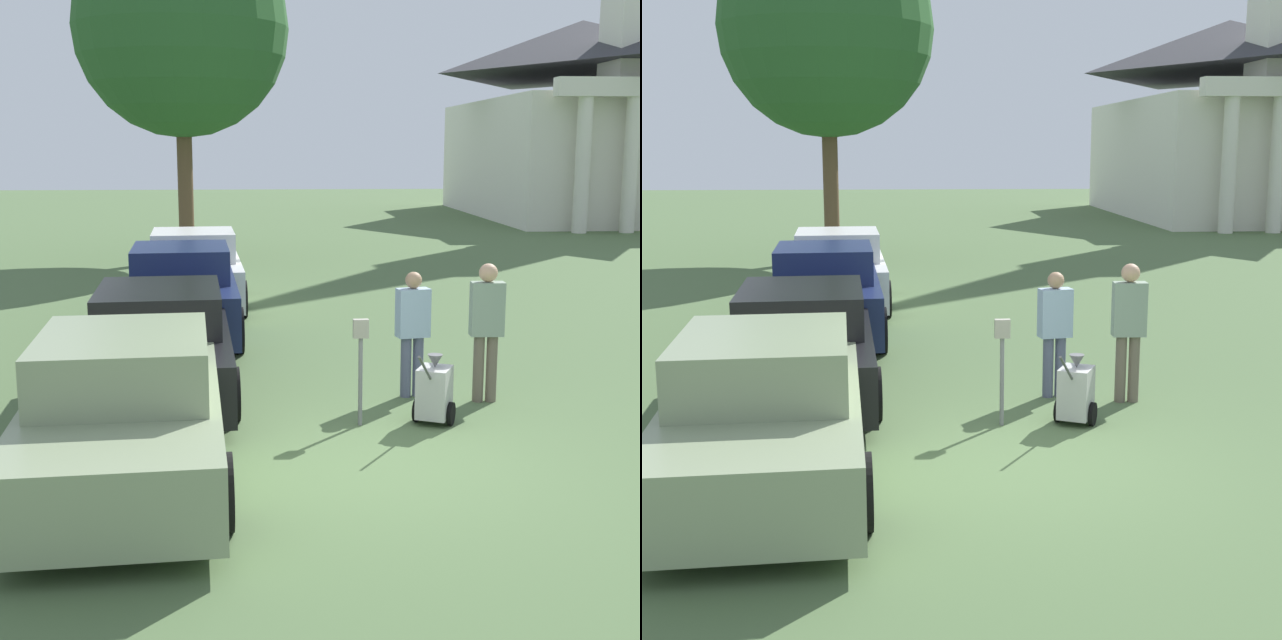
# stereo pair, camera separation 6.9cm
# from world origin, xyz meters

# --- Properties ---
(ground_plane) EXTENTS (120.00, 120.00, 0.00)m
(ground_plane) POSITION_xyz_m (0.00, 0.00, 0.00)
(ground_plane) COLOR #4C663D
(parked_car_sage) EXTENTS (2.23, 5.03, 1.48)m
(parked_car_sage) POSITION_xyz_m (-2.53, -0.18, 0.68)
(parked_car_sage) COLOR gray
(parked_car_sage) RESTS_ON ground_plane
(parked_car_black) EXTENTS (2.22, 5.19, 1.43)m
(parked_car_black) POSITION_xyz_m (-2.53, 3.01, 0.66)
(parked_car_black) COLOR black
(parked_car_black) RESTS_ON ground_plane
(parked_car_navy) EXTENTS (2.21, 4.81, 1.59)m
(parked_car_navy) POSITION_xyz_m (-2.53, 6.46, 0.74)
(parked_car_navy) COLOR #19234C
(parked_car_navy) RESTS_ON ground_plane
(parked_car_white) EXTENTS (2.25, 4.74, 1.57)m
(parked_car_white) POSITION_xyz_m (-2.53, 9.49, 0.73)
(parked_car_white) COLOR silver
(parked_car_white) RESTS_ON ground_plane
(parking_meter) EXTENTS (0.18, 0.09, 1.28)m
(parking_meter) POSITION_xyz_m (-0.02, 1.26, 0.90)
(parking_meter) COLOR slate
(parking_meter) RESTS_ON ground_plane
(person_worker) EXTENTS (0.45, 0.30, 1.66)m
(person_worker) POSITION_xyz_m (0.80, 2.45, 0.94)
(person_worker) COLOR #515670
(person_worker) RESTS_ON ground_plane
(person_supervisor) EXTENTS (0.43, 0.24, 1.80)m
(person_supervisor) POSITION_xyz_m (1.70, 2.15, 1.03)
(person_supervisor) COLOR #665B4C
(person_supervisor) RESTS_ON ground_plane
(equipment_cart) EXTENTS (0.61, 0.98, 1.00)m
(equipment_cart) POSITION_xyz_m (0.86, 1.27, 0.39)
(equipment_cart) COLOR #B2B2AD
(equipment_cart) RESTS_ON ground_plane
(church) EXTENTS (9.48, 16.95, 22.41)m
(church) POSITION_xyz_m (13.80, 32.30, 5.07)
(church) COLOR silver
(church) RESTS_ON ground_plane
(shade_tree) EXTENTS (6.01, 6.01, 9.49)m
(shade_tree) POSITION_xyz_m (-3.27, 17.27, 6.47)
(shade_tree) COLOR brown
(shade_tree) RESTS_ON ground_plane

